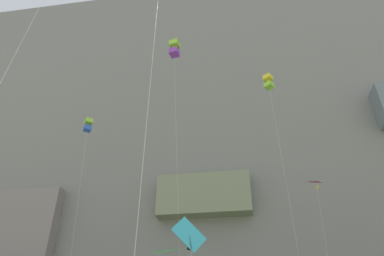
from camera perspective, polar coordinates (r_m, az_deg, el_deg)
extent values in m
cube|color=slate|center=(58.37, 3.20, -5.96)|extent=(180.00, 23.78, 59.14)
cube|color=gray|center=(50.22, -25.19, -14.01)|extent=(9.75, 3.81, 8.62)
cube|color=gray|center=(43.62, 2.04, -11.08)|extent=(10.80, 4.31, 4.88)
cube|color=#8CCC33|center=(43.58, -2.76, 13.01)|extent=(1.22, 1.22, 0.72)
cube|color=purple|center=(42.64, -2.81, 11.78)|extent=(1.22, 1.22, 0.72)
cylinder|color=black|center=(43.04, -2.17, 12.47)|extent=(0.04, 0.04, 1.93)
cylinder|color=black|center=(43.18, -3.40, 12.33)|extent=(0.04, 0.04, 1.93)
cylinder|color=silver|center=(32.00, -2.31, -8.38)|extent=(1.89, 2.13, 32.66)
cylinder|color=silver|center=(15.45, -5.92, 14.05)|extent=(0.35, 1.89, 28.61)
cube|color=yellow|center=(39.18, 11.86, 7.72)|extent=(1.10, 1.10, 0.56)
cube|color=#8CCC33|center=(38.53, 12.03, 6.56)|extent=(1.10, 1.10, 0.56)
cylinder|color=black|center=(38.89, 12.47, 7.18)|extent=(0.03, 0.03, 1.50)
cylinder|color=black|center=(38.82, 11.42, 7.11)|extent=(0.03, 0.03, 1.50)
cylinder|color=silver|center=(31.26, 15.33, -12.42)|extent=(0.39, 1.31, 26.81)
pyramid|color=pink|center=(37.11, 19.32, -8.40)|extent=(1.48, 1.19, 0.21)
cube|color=yellow|center=(37.41, 19.08, -8.83)|extent=(0.15, 0.36, 0.39)
cube|color=#8CCC33|center=(41.01, -15.94, 1.03)|extent=(1.04, 1.04, 0.52)
cube|color=blue|center=(40.51, -16.14, -0.09)|extent=(1.04, 1.04, 0.52)
cylinder|color=black|center=(40.63, -15.61, 0.51)|extent=(0.03, 0.03, 1.39)
cylinder|color=black|center=(40.89, -16.47, 0.43)|extent=(0.03, 0.03, 1.39)
cylinder|color=silver|center=(33.77, -18.20, -16.09)|extent=(2.76, 3.12, 23.88)
cube|color=#38B2D1|center=(23.09, -0.47, -16.39)|extent=(2.06, 1.25, 2.32)
cylinder|color=black|center=(23.09, -0.47, -16.39)|extent=(0.43, 0.44, 1.88)
cube|color=black|center=(22.85, -0.46, -18.50)|extent=(0.26, 0.16, 0.14)
cylinder|color=silver|center=(15.03, -25.88, 10.83)|extent=(0.58, 3.61, 25.29)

